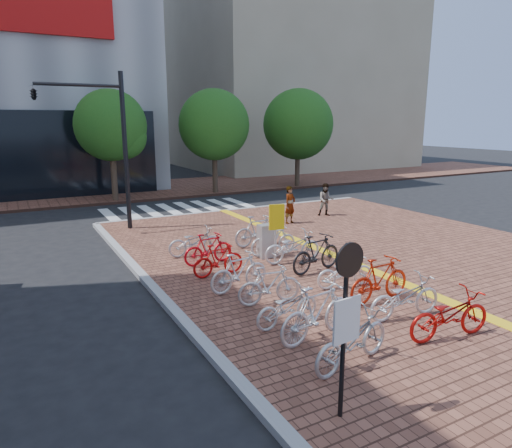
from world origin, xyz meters
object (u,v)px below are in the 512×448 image
bike_9 (405,297)px  notice_sign (346,310)px  bike_1 (317,312)px  traffic_light_pole (85,122)px  bike_5 (218,260)px  bike_15 (258,231)px  pedestrian_a (290,205)px  bike_13 (292,247)px  bike_0 (352,339)px  bike_3 (269,285)px  bike_7 (195,241)px  bike_10 (380,279)px  yellow_sign (276,222)px  bike_14 (273,240)px  utility_box (266,241)px  pedestrian_b (326,200)px  bike_4 (239,272)px  bike_6 (208,249)px  bike_8 (449,315)px  bike_11 (345,272)px  bike_2 (287,307)px  bike_12 (316,253)px

bike_9 → notice_sign: bearing=127.6°
bike_1 → traffic_light_pole: (-2.36, 11.59, 3.65)m
bike_5 → bike_15: 3.36m
pedestrian_a → bike_13: bearing=-138.4°
bike_0 → bike_3: size_ratio=1.21×
bike_7 → pedestrian_a: bearing=-62.8°
bike_1 → bike_10: bike_1 is taller
bike_13 → yellow_sign: 0.92m
bike_9 → bike_14: size_ratio=1.09×
bike_10 → notice_sign: (-3.63, -3.08, 1.14)m
utility_box → yellow_sign: size_ratio=0.59×
bike_15 → pedestrian_b: size_ratio=1.20×
bike_0 → traffic_light_pole: size_ratio=0.31×
notice_sign → pedestrian_b: bearing=53.8°
bike_3 → bike_5: size_ratio=1.02×
bike_0 → bike_5: bike_0 is taller
bike_4 → notice_sign: notice_sign is taller
pedestrian_b → bike_6: bearing=-121.9°
bike_1 → bike_6: bike_1 is taller
bike_6 → pedestrian_b: bearing=-65.9°
pedestrian_a → bike_8: bearing=-122.1°
bike_6 → utility_box: bearing=-100.9°
bike_9 → bike_1: bearing=94.4°
bike_14 → bike_3: bearing=147.2°
traffic_light_pole → bike_0: bearing=-79.7°
bike_9 → bike_11: bike_9 is taller
bike_7 → bike_8: (2.37, -7.91, 0.04)m
yellow_sign → notice_sign: 7.66m
bike_9 → bike_11: size_ratio=1.13×
bike_9 → utility_box: 5.50m
bike_2 → bike_3: bearing=-16.6°
bike_4 → bike_10: (2.66, -2.26, 0.04)m
traffic_light_pole → pedestrian_b: bearing=-10.4°
pedestrian_b → yellow_sign: (-5.65, -4.94, 0.51)m
bike_1 → bike_3: bearing=-11.4°
bike_2 → bike_14: bike_14 is taller
bike_10 → bike_15: (-0.16, 5.83, -0.02)m
pedestrian_a → bike_9: bearing=-124.1°
bike_11 → bike_12: bike_12 is taller
yellow_sign → pedestrian_a: bearing=52.8°
bike_6 → pedestrian_a: bearing=-60.2°
bike_13 → yellow_sign: yellow_sign is taller
bike_0 → bike_15: bearing=-28.8°
bike_8 → bike_13: bike_8 is taller
notice_sign → bike_15: bearing=68.7°
bike_14 → pedestrian_a: 4.86m
bike_5 → bike_14: size_ratio=0.93×
yellow_sign → notice_sign: notice_sign is taller
bike_14 → pedestrian_b: size_ratio=1.12×
utility_box → notice_sign: (-3.06, -7.59, 1.16)m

